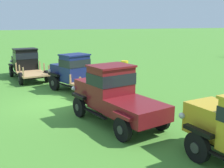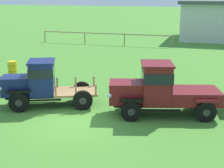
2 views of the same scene
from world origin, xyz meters
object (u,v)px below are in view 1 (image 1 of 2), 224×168
at_px(vintage_truck_foreground_near, 25,63).
at_px(vintage_truck_second_in_line, 74,72).
at_px(vintage_truck_midrow_center, 114,94).
at_px(oil_drum_beside_row, 125,66).

relative_size(vintage_truck_foreground_near, vintage_truck_second_in_line, 1.13).
relative_size(vintage_truck_midrow_center, oil_drum_beside_row, 5.58).
xyz_separation_m(vintage_truck_foreground_near, vintage_truck_second_in_line, (5.11, 2.53, 0.05)).
distance_m(vintage_truck_foreground_near, vintage_truck_midrow_center, 11.19).
xyz_separation_m(vintage_truck_foreground_near, oil_drum_beside_row, (0.27, 7.68, -0.63)).
bearing_deg(vintage_truck_foreground_near, oil_drum_beside_row, 87.99).
distance_m(vintage_truck_second_in_line, oil_drum_beside_row, 7.10).
xyz_separation_m(vintage_truck_second_in_line, vintage_truck_midrow_center, (5.67, 0.49, 0.02)).
xyz_separation_m(vintage_truck_second_in_line, oil_drum_beside_row, (-4.84, 5.15, -0.69)).
height_order(vintage_truck_midrow_center, oil_drum_beside_row, vintage_truck_midrow_center).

